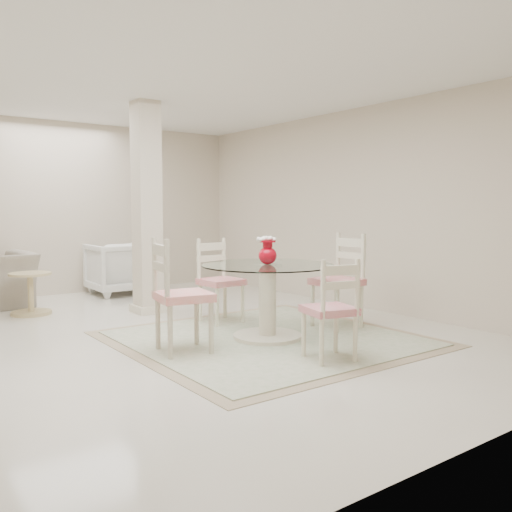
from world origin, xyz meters
TOP-DOWN VIEW (x-y plane):
  - ground at (0.00, 0.00)m, footprint 7.00×7.00m
  - room_shell at (0.00, 0.00)m, footprint 6.02×7.02m
  - column at (0.50, 1.30)m, footprint 0.30×0.30m
  - area_rug at (0.85, -0.79)m, footprint 2.86×2.86m
  - dining_table at (0.85, -0.79)m, footprint 1.35×1.35m
  - red_vase at (0.85, -0.79)m, footprint 0.22×0.19m
  - dining_chair_east at (1.88, -0.83)m, footprint 0.48×0.48m
  - dining_chair_north at (0.89, 0.23)m, footprint 0.45×0.46m
  - dining_chair_west at (-0.17, -0.73)m, footprint 0.55×0.55m
  - dining_chair_south at (0.79, -1.80)m, footprint 0.49×0.49m
  - armchair_white at (0.79, 2.98)m, footprint 0.89×0.91m
  - side_table at (-0.77, 2.04)m, footprint 0.52×0.52m

SIDE VIEW (x-z plane):
  - ground at x=0.00m, z-range 0.00..0.00m
  - area_rug at x=0.85m, z-range 0.00..0.02m
  - side_table at x=-0.77m, z-range -0.02..0.52m
  - dining_table at x=0.85m, z-range 0.01..0.79m
  - armchair_white at x=0.79m, z-range 0.00..0.82m
  - dining_chair_south at x=0.79m, z-range 0.03..1.04m
  - dining_chair_north at x=0.89m, z-range 0.03..1.12m
  - dining_chair_east at x=1.88m, z-range 0.03..1.21m
  - dining_chair_west at x=-0.17m, z-range 0.03..1.22m
  - red_vase at x=0.85m, z-range 0.77..1.06m
  - column at x=0.50m, z-range 0.00..2.70m
  - room_shell at x=0.00m, z-range 0.50..3.21m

